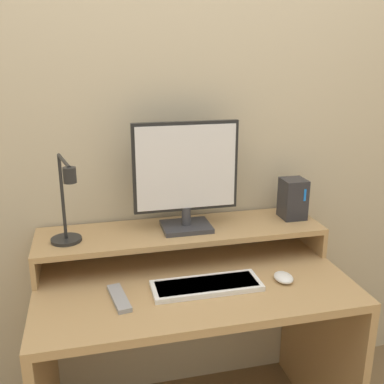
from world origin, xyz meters
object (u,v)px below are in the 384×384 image
object	(u,v)px
router_dock	(293,199)
remote_control	(119,298)
monitor	(186,175)
desk_lamp	(66,211)
mouse	(284,277)
keyboard	(207,285)

from	to	relation	value
router_dock	remote_control	bearing A→B (deg)	-158.95
monitor	desk_lamp	size ratio (longest dim) A/B	1.28
monitor	desk_lamp	distance (m)	0.46
desk_lamp	remote_control	world-z (taller)	desk_lamp
desk_lamp	mouse	bearing A→B (deg)	-14.96
monitor	mouse	xyz separation A→B (m)	(0.30, -0.28, -0.33)
keyboard	remote_control	xyz separation A→B (m)	(-0.31, -0.01, -0.00)
desk_lamp	remote_control	xyz separation A→B (m)	(0.15, -0.19, -0.26)
mouse	remote_control	size ratio (longest dim) A/B	0.49
monitor	desk_lamp	bearing A→B (deg)	-170.08
mouse	remote_control	distance (m)	0.59
monitor	router_dock	world-z (taller)	monitor
router_dock	remote_control	size ratio (longest dim) A/B	0.94
router_dock	mouse	world-z (taller)	router_dock
desk_lamp	router_dock	distance (m)	0.92
router_dock	monitor	bearing A→B (deg)	-177.73
mouse	keyboard	bearing A→B (deg)	176.91
monitor	mouse	world-z (taller)	monitor
monitor	router_dock	bearing A→B (deg)	2.27
monitor	router_dock	size ratio (longest dim) A/B	2.53
monitor	keyboard	distance (m)	0.43
router_dock	mouse	distance (m)	0.39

